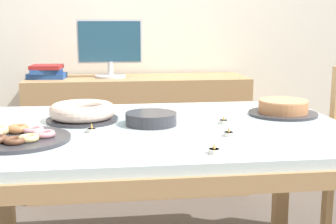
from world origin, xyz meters
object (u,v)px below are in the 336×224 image
(cake_chocolate_round, at_px, (283,108))
(tealight_left_edge, at_px, (92,130))
(cake_golden_bundt, at_px, (82,112))
(plate_stack, at_px, (151,119))
(tealight_near_front, at_px, (223,121))
(tealight_centre, at_px, (229,134))
(computer_monitor, at_px, (110,49))
(book_stack, at_px, (47,72))
(pastry_platter, at_px, (17,137))
(tealight_near_cakes, at_px, (214,151))

(cake_chocolate_round, bearing_deg, tealight_left_edge, -164.68)
(cake_golden_bundt, distance_m, tealight_left_edge, 0.22)
(plate_stack, xyz_separation_m, tealight_left_edge, (-0.24, -0.11, -0.01))
(plate_stack, relative_size, tealight_near_front, 5.25)
(tealight_centre, xyz_separation_m, tealight_near_front, (0.03, 0.21, 0.00))
(computer_monitor, distance_m, book_stack, 0.44)
(computer_monitor, distance_m, cake_golden_bundt, 1.15)
(tealight_left_edge, bearing_deg, book_stack, 103.60)
(pastry_platter, height_order, tealight_near_front, pastry_platter)
(cake_golden_bundt, bearing_deg, computer_monitor, 83.37)
(pastry_platter, xyz_separation_m, tealight_near_cakes, (0.66, -0.25, -0.00))
(book_stack, bearing_deg, pastry_platter, -87.40)
(book_stack, distance_m, cake_chocolate_round, 1.61)
(cake_chocolate_round, bearing_deg, tealight_centre, -133.87)
(cake_chocolate_round, xyz_separation_m, tealight_near_cakes, (-0.45, -0.58, -0.02))
(cake_golden_bundt, height_order, tealight_near_cakes, cake_golden_bundt)
(cake_chocolate_round, xyz_separation_m, cake_golden_bundt, (-0.89, -0.02, 0.01))
(book_stack, bearing_deg, computer_monitor, -0.19)
(cake_chocolate_round, relative_size, tealight_near_cakes, 7.71)
(cake_golden_bundt, distance_m, tealight_near_front, 0.60)
(pastry_platter, height_order, tealight_centre, pastry_platter)
(cake_chocolate_round, height_order, tealight_centre, cake_chocolate_round)
(pastry_platter, relative_size, tealight_centre, 9.26)
(cake_golden_bundt, distance_m, plate_stack, 0.30)
(pastry_platter, xyz_separation_m, plate_stack, (0.50, 0.20, 0.01))
(book_stack, bearing_deg, tealight_near_front, -55.66)
(cake_golden_bundt, bearing_deg, cake_chocolate_round, 1.08)
(cake_golden_bundt, relative_size, tealight_centre, 7.52)
(cake_golden_bundt, bearing_deg, book_stack, 103.97)
(book_stack, bearing_deg, tealight_left_edge, -76.40)
(plate_stack, xyz_separation_m, tealight_near_front, (0.30, -0.02, -0.01))
(computer_monitor, height_order, cake_golden_bundt, computer_monitor)
(pastry_platter, bearing_deg, tealight_left_edge, 20.44)
(book_stack, xyz_separation_m, tealight_centre, (0.83, -1.47, -0.08))
(computer_monitor, xyz_separation_m, plate_stack, (0.15, -1.23, -0.22))
(tealight_near_front, bearing_deg, tealight_left_edge, -171.29)
(cake_chocolate_round, distance_m, tealight_centre, 0.50)
(computer_monitor, bearing_deg, tealight_near_cakes, -79.56)
(tealight_near_cakes, bearing_deg, pastry_platter, 159.11)
(computer_monitor, xyz_separation_m, tealight_near_cakes, (0.31, -1.68, -0.23))
(computer_monitor, xyz_separation_m, book_stack, (-0.41, 0.00, -0.15))
(tealight_left_edge, bearing_deg, cake_golden_bundt, 101.69)
(book_stack, xyz_separation_m, pastry_platter, (0.07, -1.44, -0.08))
(book_stack, height_order, cake_chocolate_round, book_stack)
(computer_monitor, relative_size, plate_stack, 2.02)
(cake_chocolate_round, relative_size, tealight_near_front, 7.71)
(computer_monitor, height_order, book_stack, computer_monitor)
(tealight_near_cakes, bearing_deg, cake_golden_bundt, 128.12)
(tealight_centre, relative_size, tealight_left_edge, 1.00)
(cake_chocolate_round, bearing_deg, tealight_near_front, -154.35)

